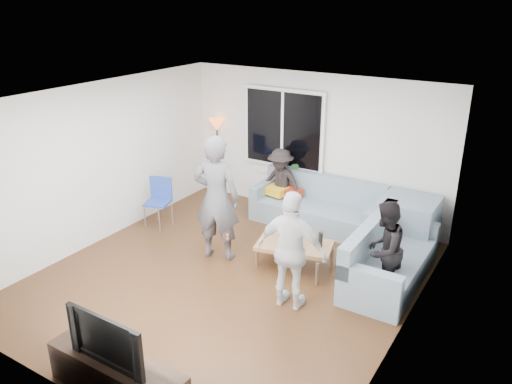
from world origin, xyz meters
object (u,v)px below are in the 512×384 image
Objects in this scene: coffee_table at (294,256)px; player_left at (217,198)px; spectator_back at (280,183)px; tv_console at (118,377)px; side_chair at (158,203)px; floor_lamp at (218,157)px; sofa_back_section at (317,203)px; sofa_right_section at (392,254)px; spectator_right at (384,250)px; player_right at (292,251)px; television at (112,336)px.

player_left is at bearing -165.33° from coffee_table.
spectator_back reaches higher than tv_console.
side_chair is 0.44× the size of player_left.
coffee_table is 1.44m from player_left.
coffee_table is 0.71× the size of floor_lamp.
player_left is (-0.81, -1.84, 0.55)m from sofa_back_section.
sofa_right_section is at bearing -13.76° from side_chair.
spectator_right is at bearing -24.86° from floor_lamp.
side_chair is 4.08m from spectator_right.
sofa_back_section is 1.43× the size of player_right.
spectator_back reaches higher than coffee_table.
coffee_table is 3.36m from floor_lamp.
spectator_right reaches higher than sofa_back_section.
sofa_right_section is at bearing 16.19° from coffee_table.
player_left is 3.15m from tv_console.
player_left is 1.52× the size of spectator_back.
sofa_back_section is 1.15× the size of sofa_right_section.
tv_console is at bearing -19.77° from spectator_right.
side_chair is 0.55× the size of floor_lamp.
player_left is (1.56, -2.18, 0.20)m from floor_lamp.
television is (2.41, -3.30, 0.29)m from side_chair.
floor_lamp is 4.49m from spectator_right.
floor_lamp is 0.97× the size of player_right.
player_left is 3.07m from television.
side_chair is at bearing -21.11° from player_right.
player_right reaches higher than tv_console.
player_left is at bearing -89.61° from spectator_back.
sofa_right_section is 1.25× the size of player_right.
tv_console is 1.65× the size of television.
sofa_right_section reaches higher than tv_console.
player_right is at bearing -55.80° from spectator_back.
player_left is 1.22× the size of player_right.
sofa_back_section is at bearing -129.02° from player_left.
coffee_table is 1.13× the size of television.
sofa_back_section is 2.42m from floor_lamp.
sofa_back_section is 2.58m from player_right.
player_left is 1.90m from spectator_back.
television is at bearing -89.47° from sofa_back_section.
player_left is 1.22× the size of tv_console.
television reaches higher than sofa_right_section.
tv_console is at bearing 91.11° from player_left.
spectator_back is 4.88m from tv_console.
floor_lamp is 2.68m from player_left.
sofa_back_section is 2.05m from sofa_right_section.
spectator_back is at bearing 99.44° from tv_console.
player_left reaches higher than sofa_back_section.
spectator_right is at bearing -30.52° from spectator_back.
television reaches higher than sofa_back_section.
television is at bearing -95.59° from coffee_table.
side_chair is 2.21m from spectator_back.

